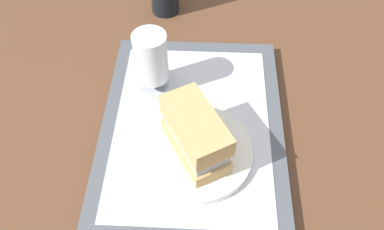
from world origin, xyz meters
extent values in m
plane|color=brown|center=(0.00, 0.00, 0.00)|extent=(3.00, 3.00, 0.00)
cube|color=#4C5156|center=(0.00, 0.00, 0.01)|extent=(0.44, 0.32, 0.02)
cube|color=silver|center=(0.00, 0.00, 0.02)|extent=(0.38, 0.27, 0.00)
cylinder|color=silver|center=(-0.06, -0.01, 0.03)|extent=(0.19, 0.19, 0.01)
cube|color=tan|center=(-0.06, -0.01, 0.05)|extent=(0.14, 0.12, 0.02)
cube|color=#9EA3A8|center=(-0.06, -0.01, 0.07)|extent=(0.13, 0.11, 0.02)
cube|color=silver|center=(-0.06, -0.01, 0.08)|extent=(0.12, 0.10, 0.01)
sphere|color=#47932D|center=(-0.02, 0.02, 0.09)|extent=(0.04, 0.04, 0.04)
cube|color=tan|center=(-0.06, -0.01, 0.10)|extent=(0.14, 0.12, 0.04)
cylinder|color=silver|center=(0.09, 0.08, 0.02)|extent=(0.06, 0.06, 0.01)
cylinder|color=silver|center=(0.09, 0.08, 0.04)|extent=(0.01, 0.01, 0.02)
cylinder|color=silver|center=(0.09, 0.08, 0.10)|extent=(0.06, 0.06, 0.09)
cylinder|color=gold|center=(0.09, 0.08, 0.08)|extent=(0.06, 0.06, 0.06)
cylinder|color=white|center=(0.09, 0.08, 0.12)|extent=(0.05, 0.05, 0.01)
camera|label=1|loc=(-0.43, -0.02, 0.59)|focal=37.60mm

